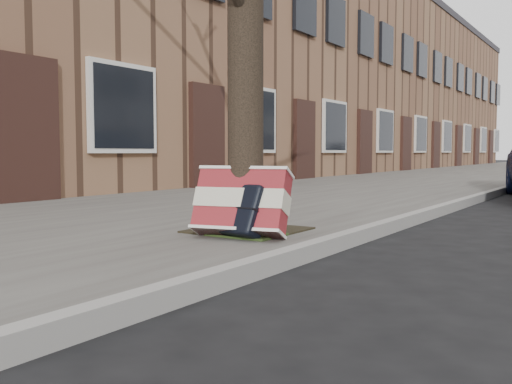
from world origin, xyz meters
The scene contains 6 objects.
ground centered at (0.00, 0.00, 0.00)m, with size 120.00×120.00×0.00m, color black.
near_sidewalk centered at (-3.70, 15.00, 0.06)m, with size 5.00×70.00×0.12m, color #66635C.
house_near centered at (-9.60, 16.00, 3.50)m, with size 6.80×40.00×7.00m, color brown.
dirt_patch centered at (-2.00, 1.20, 0.13)m, with size 0.85×0.85×0.01m, color black.
suitcase_red centered at (-1.83, 0.85, 0.40)m, with size 0.72×0.20×0.52m, color maroon.
suitcase_navy centered at (-1.90, 0.83, 0.34)m, with size 0.57×0.18×0.40m, color black.
Camera 1 is at (0.67, -2.82, 0.79)m, focal length 40.00 mm.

